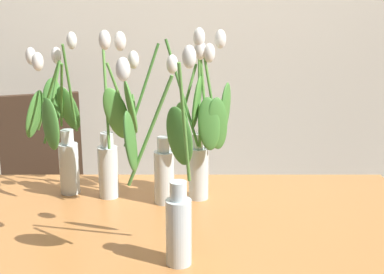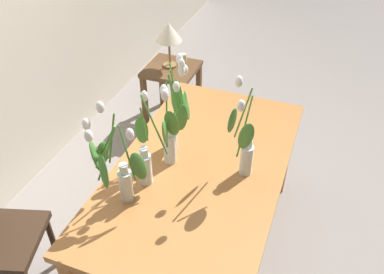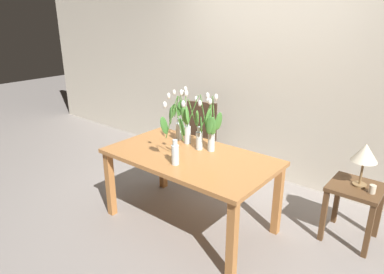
{
  "view_description": "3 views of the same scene",
  "coord_description": "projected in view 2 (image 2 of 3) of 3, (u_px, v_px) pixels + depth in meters",
  "views": [
    {
      "loc": [
        0.07,
        -1.54,
        1.46
      ],
      "look_at": [
        0.08,
        0.01,
        1.02
      ],
      "focal_mm": 51.05,
      "sensor_mm": 36.0,
      "label": 1
    },
    {
      "loc": [
        -1.55,
        -0.53,
        2.23
      ],
      "look_at": [
        0.05,
        0.07,
        0.89
      ],
      "focal_mm": 37.35,
      "sensor_mm": 36.0,
      "label": 2
    },
    {
      "loc": [
        1.89,
        -2.3,
        1.99
      ],
      "look_at": [
        0.06,
        -0.04,
        0.94
      ],
      "focal_mm": 32.06,
      "sensor_mm": 36.0,
      "label": 3
    }
  ],
  "objects": [
    {
      "name": "ground_plane",
      "position": [
        199.0,
        248.0,
        2.67
      ],
      "size": [
        18.0,
        18.0,
        0.0
      ],
      "primitive_type": "plane",
      "color": "gray"
    },
    {
      "name": "dining_table",
      "position": [
        201.0,
        178.0,
        2.27
      ],
      "size": [
        1.6,
        0.9,
        0.74
      ],
      "color": "#B7753D",
      "rests_on": "ground"
    },
    {
      "name": "tulip_vase_0",
      "position": [
        148.0,
        154.0,
        2.02
      ],
      "size": [
        0.15,
        0.22,
        0.58
      ],
      "color": "silver",
      "rests_on": "dining_table"
    },
    {
      "name": "tulip_vase_1",
      "position": [
        171.0,
        134.0,
        2.12
      ],
      "size": [
        0.28,
        0.15,
        0.59
      ],
      "color": "silver",
      "rests_on": "dining_table"
    },
    {
      "name": "tulip_vase_2",
      "position": [
        176.0,
        117.0,
        2.2
      ],
      "size": [
        0.22,
        0.16,
        0.58
      ],
      "color": "silver",
      "rests_on": "dining_table"
    },
    {
      "name": "tulip_vase_3",
      "position": [
        118.0,
        170.0,
        1.87
      ],
      "size": [
        0.2,
        0.28,
        0.56
      ],
      "color": "silver",
      "rests_on": "dining_table"
    },
    {
      "name": "tulip_vase_4",
      "position": [
        244.0,
        147.0,
        2.04
      ],
      "size": [
        0.2,
        0.19,
        0.57
      ],
      "color": "silver",
      "rests_on": "dining_table"
    },
    {
      "name": "side_table",
      "position": [
        172.0,
        79.0,
        3.57
      ],
      "size": [
        0.44,
        0.44,
        0.55
      ],
      "color": "brown",
      "rests_on": "ground"
    },
    {
      "name": "table_lamp",
      "position": [
        169.0,
        33.0,
        3.33
      ],
      "size": [
        0.22,
        0.22,
        0.4
      ],
      "color": "olive",
      "rests_on": "side_table"
    },
    {
      "name": "pillar_candle",
      "position": [
        183.0,
        58.0,
        3.56
      ],
      "size": [
        0.06,
        0.06,
        0.07
      ],
      "primitive_type": "cylinder",
      "color": "beige",
      "rests_on": "side_table"
    }
  ]
}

